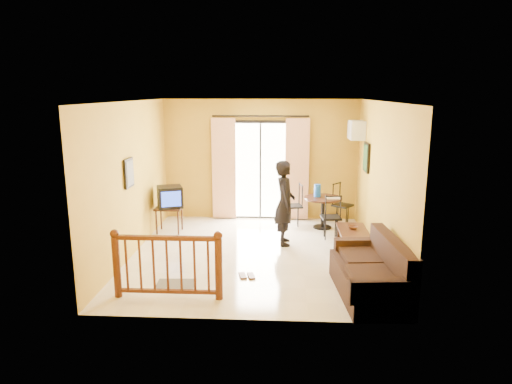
# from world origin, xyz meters

# --- Properties ---
(ground) EXTENTS (5.00, 5.00, 0.00)m
(ground) POSITION_xyz_m (0.00, 0.00, 0.00)
(ground) COLOR beige
(ground) RESTS_ON ground
(room_shell) EXTENTS (5.00, 5.00, 5.00)m
(room_shell) POSITION_xyz_m (0.00, 0.00, 1.70)
(room_shell) COLOR white
(room_shell) RESTS_ON ground
(balcony_door) EXTENTS (2.25, 0.14, 2.46)m
(balcony_door) POSITION_xyz_m (0.00, 2.43, 1.19)
(balcony_door) COLOR black
(balcony_door) RESTS_ON ground
(tv_table) EXTENTS (0.55, 0.46, 0.56)m
(tv_table) POSITION_xyz_m (-1.90, 1.27, 0.48)
(tv_table) COLOR black
(tv_table) RESTS_ON ground
(television) EXTENTS (0.63, 0.60, 0.45)m
(television) POSITION_xyz_m (-1.87, 1.26, 0.78)
(television) COLOR black
(television) RESTS_ON tv_table
(picture_left) EXTENTS (0.05, 0.42, 0.52)m
(picture_left) POSITION_xyz_m (-2.22, -0.20, 1.55)
(picture_left) COLOR black
(picture_left) RESTS_ON room_shell
(dining_table) EXTENTS (0.83, 0.83, 0.70)m
(dining_table) POSITION_xyz_m (1.41, 1.76, 0.55)
(dining_table) COLOR black
(dining_table) RESTS_ON ground
(water_jug) EXTENTS (0.15, 0.15, 0.28)m
(water_jug) POSITION_xyz_m (1.29, 1.82, 0.83)
(water_jug) COLOR blue
(water_jug) RESTS_ON dining_table
(serving_tray) EXTENTS (0.29, 0.19, 0.02)m
(serving_tray) POSITION_xyz_m (1.62, 1.66, 0.71)
(serving_tray) COLOR beige
(serving_tray) RESTS_ON dining_table
(dining_chairs) EXTENTS (1.63, 1.54, 0.95)m
(dining_chairs) POSITION_xyz_m (1.38, 1.66, 0.00)
(dining_chairs) COLOR black
(dining_chairs) RESTS_ON ground
(air_conditioner) EXTENTS (0.31, 0.60, 0.40)m
(air_conditioner) POSITION_xyz_m (2.09, 1.95, 2.15)
(air_conditioner) COLOR white
(air_conditioner) RESTS_ON room_shell
(botanical_print) EXTENTS (0.05, 0.50, 0.60)m
(botanical_print) POSITION_xyz_m (2.22, 1.30, 1.65)
(botanical_print) COLOR black
(botanical_print) RESTS_ON room_shell
(coffee_table) EXTENTS (0.53, 0.96, 0.43)m
(coffee_table) POSITION_xyz_m (1.85, 0.27, 0.29)
(coffee_table) COLOR black
(coffee_table) RESTS_ON ground
(bowl) EXTENTS (0.20, 0.20, 0.05)m
(bowl) POSITION_xyz_m (1.85, 0.32, 0.45)
(bowl) COLOR #522D1C
(bowl) RESTS_ON coffee_table
(sofa) EXTENTS (1.00, 1.90, 0.88)m
(sofa) POSITION_xyz_m (1.86, -1.65, 0.33)
(sofa) COLOR black
(sofa) RESTS_ON ground
(standing_person) EXTENTS (0.45, 0.64, 1.67)m
(standing_person) POSITION_xyz_m (0.56, 0.63, 0.84)
(standing_person) COLOR black
(standing_person) RESTS_ON ground
(stair_balustrade) EXTENTS (1.63, 0.13, 1.04)m
(stair_balustrade) POSITION_xyz_m (-1.15, -1.90, 0.56)
(stair_balustrade) COLOR #471E0F
(stair_balustrade) RESTS_ON ground
(doormat) EXTENTS (0.62, 0.43, 0.02)m
(doormat) POSITION_xyz_m (-1.15, -1.45, 0.01)
(doormat) COLOR #514C41
(doormat) RESTS_ON ground
(sandals) EXTENTS (0.30, 0.27, 0.03)m
(sandals) POSITION_xyz_m (-0.06, -1.06, 0.01)
(sandals) COLOR #522D1C
(sandals) RESTS_ON ground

